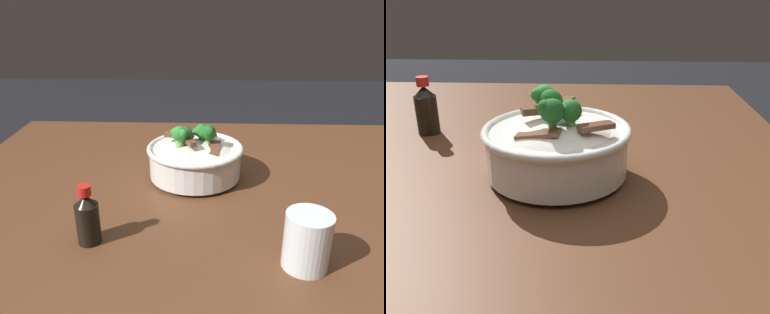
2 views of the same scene
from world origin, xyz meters
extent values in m
cube|color=#56331E|center=(0.00, 0.00, 0.77)|extent=(1.42, 1.09, 0.05)
cube|color=#56331E|center=(0.63, -0.46, 0.37)|extent=(0.08, 0.08, 0.74)
cube|color=#56331E|center=(0.63, 0.46, 0.37)|extent=(0.08, 0.08, 0.74)
cylinder|color=white|center=(0.12, -0.12, 0.79)|extent=(0.11, 0.11, 0.01)
cylinder|color=white|center=(0.12, -0.12, 0.83)|extent=(0.22, 0.22, 0.07)
torus|color=white|center=(0.12, -0.12, 0.87)|extent=(0.23, 0.23, 0.01)
ellipsoid|color=white|center=(0.12, -0.12, 0.85)|extent=(0.20, 0.20, 0.07)
cube|color=brown|center=(0.08, -0.18, 0.89)|extent=(0.04, 0.06, 0.01)
cube|color=brown|center=(0.07, -0.09, 0.88)|extent=(0.04, 0.07, 0.02)
cube|color=brown|center=(0.15, -0.12, 0.90)|extent=(0.07, 0.04, 0.02)
cube|color=brown|center=(0.13, -0.10, 0.90)|extent=(0.05, 0.07, 0.01)
cylinder|color=#6BA84C|center=(0.10, -0.14, 0.88)|extent=(0.01, 0.01, 0.02)
sphere|color=#237028|center=(0.10, -0.14, 0.90)|extent=(0.03, 0.03, 0.03)
sphere|color=#237028|center=(0.11, -0.13, 0.90)|extent=(0.02, 0.02, 0.02)
sphere|color=#237028|center=(0.09, -0.13, 0.91)|extent=(0.02, 0.02, 0.02)
cylinder|color=#5B9947|center=(0.14, -0.10, 0.88)|extent=(0.01, 0.01, 0.02)
sphere|color=#1E6023|center=(0.14, -0.10, 0.91)|extent=(0.04, 0.04, 0.04)
sphere|color=#1E6023|center=(0.15, -0.11, 0.91)|extent=(0.03, 0.03, 0.03)
sphere|color=#1E6023|center=(0.14, -0.09, 0.91)|extent=(0.02, 0.02, 0.02)
cylinder|color=#7AB256|center=(0.08, -0.11, 0.89)|extent=(0.01, 0.01, 0.02)
sphere|color=#1E6023|center=(0.08, -0.11, 0.91)|extent=(0.04, 0.04, 0.04)
sphere|color=#1E6023|center=(0.10, -0.11, 0.91)|extent=(0.02, 0.02, 0.02)
sphere|color=#1E6023|center=(0.08, -0.10, 0.92)|extent=(0.02, 0.02, 0.02)
cylinder|color=#7AB256|center=(0.15, -0.09, 0.89)|extent=(0.02, 0.02, 0.03)
sphere|color=#2D8433|center=(0.15, -0.09, 0.91)|extent=(0.04, 0.04, 0.04)
sphere|color=#2D8433|center=(0.16, -0.10, 0.92)|extent=(0.02, 0.02, 0.02)
sphere|color=#2D8433|center=(0.14, -0.08, 0.92)|extent=(0.02, 0.02, 0.02)
cylinder|color=black|center=(0.30, 0.16, 0.83)|extent=(0.04, 0.04, 0.08)
cone|color=black|center=(0.30, 0.16, 0.88)|extent=(0.04, 0.04, 0.02)
cylinder|color=red|center=(0.30, 0.16, 0.90)|extent=(0.02, 0.02, 0.02)
camera|label=1|loc=(0.09, 0.76, 1.22)|focal=36.74mm
camera|label=2|loc=(-0.51, -0.18, 1.10)|focal=40.64mm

